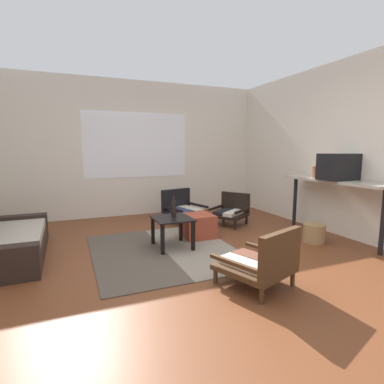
% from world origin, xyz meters
% --- Properties ---
extents(ground_plane, '(7.80, 7.80, 0.00)m').
position_xyz_m(ground_plane, '(0.00, 0.00, 0.00)').
color(ground_plane, brown).
extents(far_wall_with_window, '(5.60, 0.13, 2.70)m').
position_xyz_m(far_wall_with_window, '(0.00, 3.06, 1.35)').
color(far_wall_with_window, silver).
rests_on(far_wall_with_window, ground).
extents(side_wall_right, '(0.12, 6.60, 2.70)m').
position_xyz_m(side_wall_right, '(2.66, 0.30, 1.35)').
color(side_wall_right, silver).
rests_on(side_wall_right, ground).
extents(area_rug, '(1.85, 2.11, 0.01)m').
position_xyz_m(area_rug, '(-0.18, 0.61, 0.01)').
color(area_rug, '#4C4238').
rests_on(area_rug, ground).
extents(couch, '(0.82, 1.77, 0.71)m').
position_xyz_m(couch, '(-2.11, 1.10, 0.22)').
color(couch, black).
rests_on(couch, ground).
extents(coffee_table, '(0.50, 0.55, 0.42)m').
position_xyz_m(coffee_table, '(-0.03, 0.70, 0.33)').
color(coffee_table, black).
rests_on(coffee_table, ground).
extents(armchair_by_window, '(0.78, 0.78, 0.59)m').
position_xyz_m(armchair_by_window, '(0.64, 2.11, 0.26)').
color(armchair_by_window, black).
rests_on(armchair_by_window, ground).
extents(armchair_striped_foreground, '(0.80, 0.81, 0.61)m').
position_xyz_m(armchair_striped_foreground, '(0.39, -0.78, 0.26)').
color(armchair_striped_foreground, '#472D19').
rests_on(armchair_striped_foreground, ground).
extents(armchair_corner, '(0.77, 0.77, 0.56)m').
position_xyz_m(armchair_corner, '(1.37, 1.53, 0.26)').
color(armchair_corner, black).
rests_on(armchair_corner, ground).
extents(ottoman_orange, '(0.46, 0.46, 0.36)m').
position_xyz_m(ottoman_orange, '(0.49, 1.02, 0.18)').
color(ottoman_orange, '#993D28').
rests_on(ottoman_orange, ground).
extents(console_shelf, '(0.40, 1.73, 0.90)m').
position_xyz_m(console_shelf, '(2.35, 0.20, 0.80)').
color(console_shelf, '#B2AD9E').
rests_on(console_shelf, ground).
extents(crt_television, '(0.51, 0.37, 0.38)m').
position_xyz_m(crt_television, '(2.35, 0.14, 1.09)').
color(crt_television, black).
rests_on(crt_television, console_shelf).
extents(clay_vase, '(0.26, 0.26, 0.27)m').
position_xyz_m(clay_vase, '(2.35, 0.48, 1.01)').
color(clay_vase, '#935B38').
rests_on(clay_vase, console_shelf).
extents(glass_bottle, '(0.07, 0.07, 0.28)m').
position_xyz_m(glass_bottle, '(0.02, 0.77, 0.54)').
color(glass_bottle, black).
rests_on(glass_bottle, coffee_table).
extents(wicker_basket, '(0.31, 0.31, 0.27)m').
position_xyz_m(wicker_basket, '(1.96, 0.14, 0.14)').
color(wicker_basket, '#9E7A4C').
rests_on(wicker_basket, ground).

